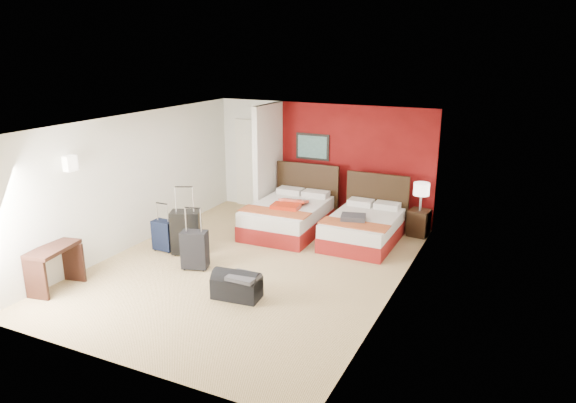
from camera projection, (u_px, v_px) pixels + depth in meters
The scene contains 17 objects.
ground at pixel (251, 266), 9.11m from camera, with size 6.50×6.50×0.00m, color tan.
room_walls at pixel (223, 171), 10.56m from camera, with size 5.02×6.52×2.50m.
red_accent_panel at pixel (354, 164), 11.25m from camera, with size 3.50×0.04×2.50m, color maroon.
partition_wall at pixel (268, 162), 11.43m from camera, with size 0.12×1.20×2.50m, color silver.
entry_door at pixel (252, 164), 12.31m from camera, with size 0.82×0.06×2.05m, color silver.
bed_left at pixel (287, 218), 10.73m from camera, with size 1.37×1.95×0.59m, color white.
bed_right at pixel (363, 230), 10.12m from camera, with size 1.25×1.78×0.53m, color white.
red_suitcase_open at pixel (290, 204), 10.50m from camera, with size 0.54×0.75×0.09m, color #B4260F.
jacket_bundle at pixel (353, 218), 9.81m from camera, with size 0.45×0.36×0.11m, color #38383D.
nightstand at pixel (419, 223), 10.52m from camera, with size 0.38×0.38×0.53m, color black.
table_lamp at pixel (421, 197), 10.37m from camera, with size 0.31×0.31×0.56m, color white.
suitcase_black at pixel (186, 233), 9.55m from camera, with size 0.52×0.33×0.79m, color black.
suitcase_charcoal at pixel (195, 251), 8.92m from camera, with size 0.44×0.27×0.64m, color black.
suitcase_navy at pixel (164, 236), 9.74m from camera, with size 0.40×0.24×0.55m, color black.
duffel_bag at pixel (237, 287), 7.92m from camera, with size 0.72×0.38×0.36m, color black.
jacket_draped at pixel (243, 277), 7.75m from camera, with size 0.43×0.37×0.06m, color #3E3E44.
desk at pixel (55, 268), 8.14m from camera, with size 0.43×0.86×0.71m, color black.
Camera 1 is at (4.19, -7.33, 3.67)m, focal length 32.71 mm.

